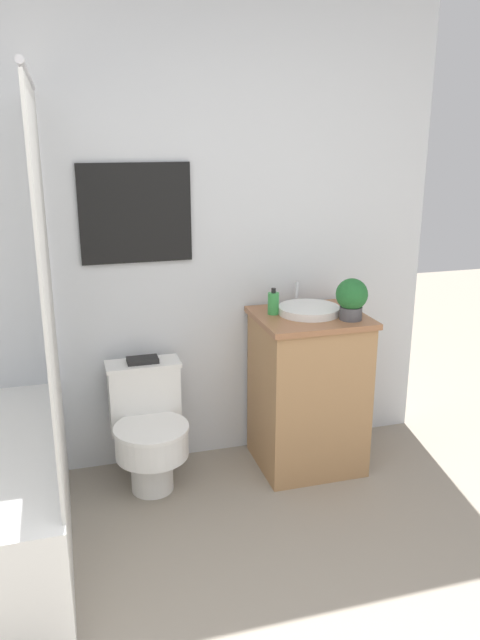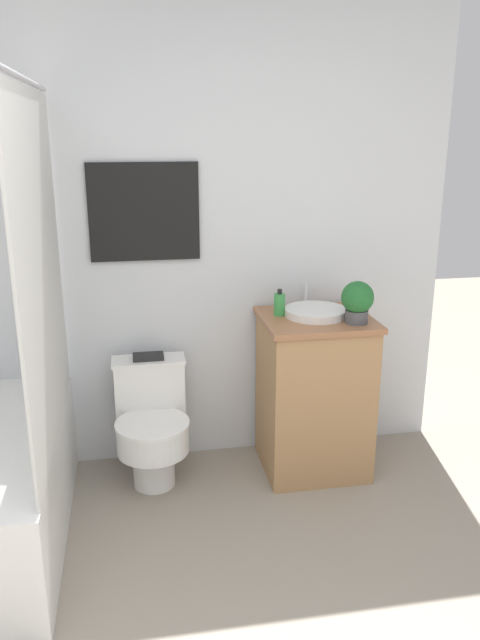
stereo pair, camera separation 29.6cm
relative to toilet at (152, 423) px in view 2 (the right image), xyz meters
name	(u,v)px [view 2 (the right image)]	position (x,y,z in m)	size (l,w,h in m)	color
wall_back	(159,237)	(0.09, 0.28, 0.93)	(3.14, 0.07, 2.50)	silver
shower_area	(0,479)	(-0.68, -0.42, -0.01)	(0.57, 1.35, 1.98)	white
toilet	(152,423)	(0.00, 0.00, 0.00)	(0.38, 0.50, 0.64)	white
vanity	(314,394)	(0.87, -0.02, 0.11)	(0.57, 0.52, 0.86)	#AD7F51
sink	(315,312)	(0.87, 0.00, 0.56)	(0.32, 0.36, 0.13)	white
soap_bottle	(279,304)	(0.69, 0.05, 0.60)	(0.06, 0.06, 0.14)	green
potted_plant	(357,301)	(1.03, -0.15, 0.65)	(0.16, 0.16, 0.21)	#4C4C51
book_on_tank	(148,357)	(0.00, 0.12, 0.32)	(0.16, 0.09, 0.02)	black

